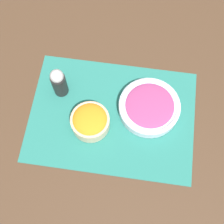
# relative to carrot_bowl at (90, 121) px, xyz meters

# --- Properties ---
(ground_plane) EXTENTS (3.00, 3.00, 0.00)m
(ground_plane) POSITION_rel_carrot_bowl_xyz_m (-0.06, -0.04, -0.04)
(ground_plane) COLOR #422D1E
(placemat) EXTENTS (0.52, 0.38, 0.00)m
(placemat) POSITION_rel_carrot_bowl_xyz_m (-0.06, -0.04, -0.04)
(placemat) COLOR #236B60
(placemat) RESTS_ON ground_plane
(carrot_bowl) EXTENTS (0.12, 0.12, 0.07)m
(carrot_bowl) POSITION_rel_carrot_bowl_xyz_m (0.00, 0.00, 0.00)
(carrot_bowl) COLOR #C6B28E
(carrot_bowl) RESTS_ON placemat
(onion_bowl) EXTENTS (0.19, 0.19, 0.05)m
(onion_bowl) POSITION_rel_carrot_bowl_xyz_m (-0.18, -0.08, -0.01)
(onion_bowl) COLOR silver
(onion_bowl) RESTS_ON placemat
(pepper_shaker) EXTENTS (0.05, 0.05, 0.12)m
(pepper_shaker) POSITION_rel_carrot_bowl_xyz_m (0.12, -0.10, 0.03)
(pepper_shaker) COLOR black
(pepper_shaker) RESTS_ON placemat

